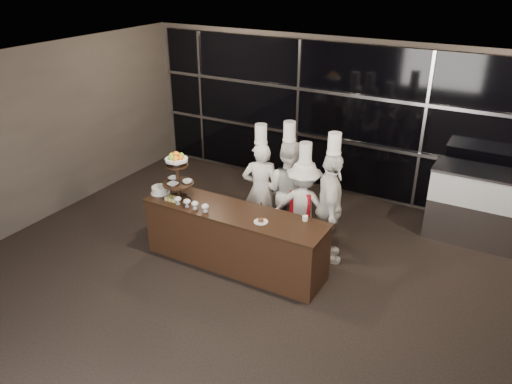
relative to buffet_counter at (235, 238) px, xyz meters
The scene contains 14 objects.
room 2.15m from the buffet_counter, 67.63° to the right, with size 10.00×10.00×10.00m.
window_wall 3.44m from the buffet_counter, 77.37° to the left, with size 8.60×0.10×2.80m.
buffet_counter is the anchor object (origin of this frame).
display_stand 1.33m from the buffet_counter, behind, with size 0.48×0.48×0.74m.
compotes 0.84m from the buffet_counter, 160.07° to the right, with size 0.61×0.11×0.12m.
layer_cake 1.42m from the buffet_counter, behind, with size 0.30×0.30×0.11m.
pastry_squares 1.12m from the buffet_counter, behind, with size 0.20×0.13×0.05m.
small_plate 0.70m from the buffet_counter, 11.22° to the right, with size 0.20×0.20×0.05m.
chef_cup 1.16m from the buffet_counter, 13.74° to the left, with size 0.08×0.08×0.07m, color white.
display_case 3.98m from the buffet_counter, 40.08° to the left, with size 1.51×0.66×1.24m.
chef_a 1.08m from the buffet_counter, 96.07° to the left, with size 0.71×0.63×1.94m.
chef_b 1.28m from the buffet_counter, 76.03° to the left, with size 0.88×0.71×2.00m.
chef_c 1.21m from the buffet_counter, 54.70° to the left, with size 1.07×0.76×1.79m.
chef_d 1.50m from the buffet_counter, 35.53° to the left, with size 0.84×1.12×2.07m.
Camera 1 is at (2.74, -3.72, 4.30)m, focal length 35.00 mm.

